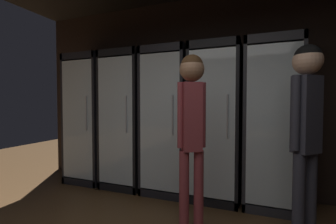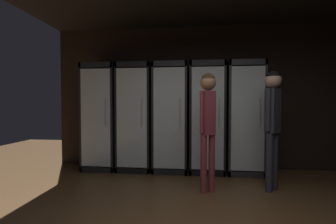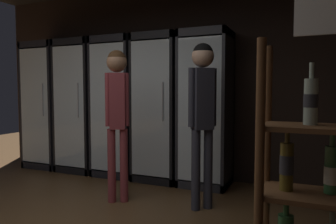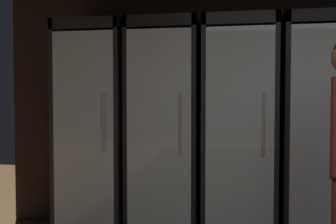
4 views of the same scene
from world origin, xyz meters
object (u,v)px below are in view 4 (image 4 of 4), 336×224
at_px(cooler_center, 238,134).
at_px(cooler_right, 317,135).
at_px(cooler_far_left, 96,133).
at_px(cooler_left, 165,134).

relative_size(cooler_center, cooler_right, 1.00).
distance_m(cooler_far_left, cooler_left, 0.67).
distance_m(cooler_center, cooler_right, 0.67).
relative_size(cooler_far_left, cooler_center, 1.00).
bearing_deg(cooler_center, cooler_right, -0.10).
relative_size(cooler_left, cooler_center, 1.00).
bearing_deg(cooler_right, cooler_left, -179.96).
xyz_separation_m(cooler_far_left, cooler_left, (0.67, 0.00, -0.00)).
distance_m(cooler_far_left, cooler_right, 2.02).
bearing_deg(cooler_far_left, cooler_center, 0.14).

